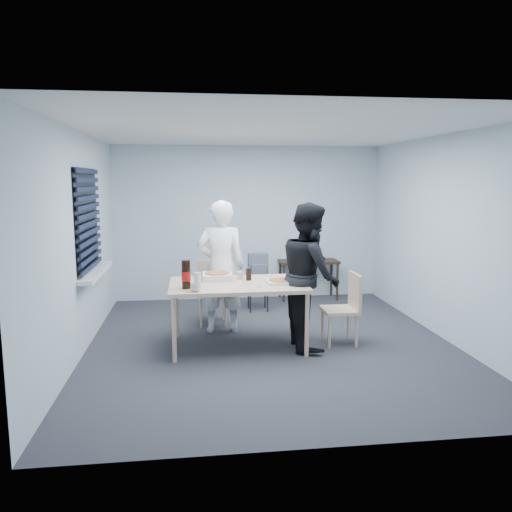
{
  "coord_description": "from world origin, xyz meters",
  "views": [
    {
      "loc": [
        -0.95,
        -5.95,
        2.03
      ],
      "look_at": [
        -0.17,
        0.1,
        1.1
      ],
      "focal_mm": 35.0,
      "sensor_mm": 36.0,
      "label": 1
    }
  ],
  "objects": [
    {
      "name": "rubber_band",
      "position": [
        -0.19,
        -0.33,
        0.8
      ],
      "size": [
        0.06,
        0.06,
        0.0
      ],
      "primitive_type": "torus",
      "rotation": [
        0.0,
        0.0,
        -0.11
      ],
      "color": "red",
      "rests_on": "dining_table"
    },
    {
      "name": "plastic_cups",
      "position": [
        -0.9,
        -0.32,
        0.89
      ],
      "size": [
        0.08,
        0.08,
        0.19
      ],
      "primitive_type": "cylinder",
      "rotation": [
        0.0,
        0.0,
        -0.06
      ],
      "color": "silver",
      "rests_on": "dining_table"
    },
    {
      "name": "backpack",
      "position": [
        0.05,
        1.6,
        0.69
      ],
      "size": [
        0.31,
        0.22,
        0.43
      ],
      "rotation": [
        0.0,
        0.0,
        0.27
      ],
      "color": "slate",
      "rests_on": "stool"
    },
    {
      "name": "mug_b",
      "position": [
        -0.36,
        0.2,
        0.84
      ],
      "size": [
        0.1,
        0.1,
        0.09
      ],
      "primitive_type": "imported",
      "color": "silver",
      "rests_on": "dining_table"
    },
    {
      "name": "person_black",
      "position": [
        0.45,
        -0.14,
        0.89
      ],
      "size": [
        0.47,
        0.86,
        1.77
      ],
      "primitive_type": "imported",
      "rotation": [
        0.0,
        0.0,
        1.57
      ],
      "color": "black",
      "rests_on": "ground"
    },
    {
      "name": "chair_far",
      "position": [
        -0.68,
        1.04,
        0.51
      ],
      "size": [
        0.42,
        0.42,
        0.89
      ],
      "color": "beige",
      "rests_on": "ground"
    },
    {
      "name": "side_table",
      "position": [
        1.01,
        2.28,
        0.59
      ],
      "size": [
        1.0,
        0.45,
        0.67
      ],
      "color": "#372619",
      "rests_on": "ground"
    },
    {
      "name": "dining_table",
      "position": [
        -0.42,
        -0.06,
        0.74
      ],
      "size": [
        1.63,
        1.04,
        0.8
      ],
      "color": "beige",
      "rests_on": "ground"
    },
    {
      "name": "cola_glass",
      "position": [
        -0.26,
        0.09,
        0.87
      ],
      "size": [
        0.08,
        0.08,
        0.15
      ],
      "primitive_type": "cylinder",
      "rotation": [
        0.0,
        0.0,
        -0.13
      ],
      "color": "black",
      "rests_on": "dining_table"
    },
    {
      "name": "person_white",
      "position": [
        -0.58,
        0.6,
        0.89
      ],
      "size": [
        0.65,
        0.42,
        1.77
      ],
      "primitive_type": "imported",
      "rotation": [
        0.0,
        0.0,
        3.14
      ],
      "color": "white",
      "rests_on": "ground"
    },
    {
      "name": "mug_a",
      "position": [
        -0.92,
        -0.46,
        0.84
      ],
      "size": [
        0.17,
        0.17,
        0.1
      ],
      "primitive_type": "imported",
      "rotation": [
        0.0,
        0.0,
        0.52
      ],
      "color": "silver",
      "rests_on": "dining_table"
    },
    {
      "name": "room",
      "position": [
        -2.2,
        0.4,
        1.44
      ],
      "size": [
        5.0,
        5.0,
        5.0
      ],
      "color": "#2C2C31",
      "rests_on": "ground"
    },
    {
      "name": "chair_right",
      "position": [
        0.93,
        -0.12,
        0.51
      ],
      "size": [
        0.42,
        0.42,
        0.89
      ],
      "color": "beige",
      "rests_on": "ground"
    },
    {
      "name": "stool",
      "position": [
        0.05,
        1.61,
        0.37
      ],
      "size": [
        0.35,
        0.35,
        0.48
      ],
      "color": "black",
      "rests_on": "ground"
    },
    {
      "name": "papers",
      "position": [
        0.86,
        2.26,
        0.67
      ],
      "size": [
        0.23,
        0.31,
        0.01
      ],
      "primitive_type": "cube",
      "rotation": [
        0.0,
        0.0,
        0.03
      ],
      "color": "white",
      "rests_on": "side_table"
    },
    {
      "name": "black_box",
      "position": [
        1.23,
        2.31,
        0.7
      ],
      "size": [
        0.15,
        0.13,
        0.05
      ],
      "primitive_type": "cube",
      "rotation": [
        0.0,
        0.0,
        0.39
      ],
      "color": "black",
      "rests_on": "side_table"
    },
    {
      "name": "pizza_box_a",
      "position": [
        -0.65,
        0.19,
        0.84
      ],
      "size": [
        0.37,
        0.37,
        0.09
      ],
      "rotation": [
        0.0,
        0.0,
        -0.25
      ],
      "color": "silver",
      "rests_on": "dining_table"
    },
    {
      "name": "pizza_box_b",
      "position": [
        0.09,
        -0.13,
        0.82
      ],
      "size": [
        0.32,
        0.32,
        0.05
      ],
      "rotation": [
        0.0,
        0.0,
        -0.15
      ],
      "color": "silver",
      "rests_on": "dining_table"
    },
    {
      "name": "soda_bottle",
      "position": [
        -1.03,
        -0.29,
        0.95
      ],
      "size": [
        0.1,
        0.1,
        0.33
      ],
      "rotation": [
        0.0,
        0.0,
        -0.02
      ],
      "color": "black",
      "rests_on": "dining_table"
    }
  ]
}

